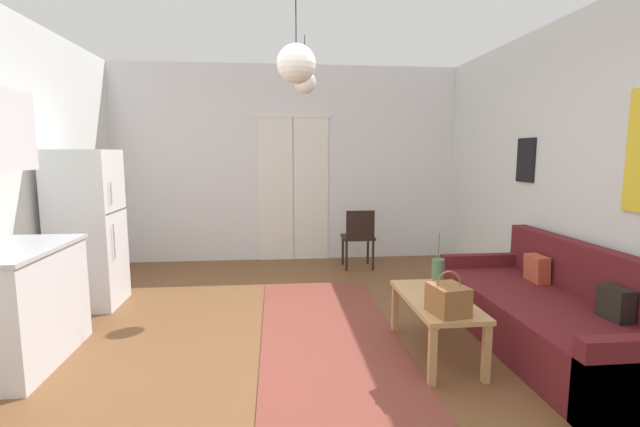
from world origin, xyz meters
The scene contains 13 objects.
ground_plane centered at (0.00, 0.00, -0.05)m, with size 5.53×7.38×0.10m, color brown.
wall_back centered at (0.00, 3.44, 1.39)m, with size 5.13×0.13×2.81m.
wall_right centered at (2.52, 0.00, 1.41)m, with size 0.12×6.98×2.81m.
area_rug centered at (0.25, 0.37, 0.01)m, with size 1.16×3.38×0.01m, color brown.
couch centered at (2.04, 0.14, 0.26)m, with size 0.91×2.19×0.83m.
coffee_table centered at (1.04, 0.11, 0.39)m, with size 0.46×1.02×0.45m.
bamboo_vase centered at (1.15, 0.38, 0.58)m, with size 0.10×0.10×0.46m.
handbag centered at (0.99, -0.23, 0.56)m, with size 0.27×0.30×0.31m.
refrigerator centered at (-2.11, 1.57, 0.80)m, with size 0.62×0.61×1.60m.
kitchen_counter centered at (-2.15, 0.27, 0.75)m, with size 0.65×1.08×2.03m.
accent_chair centered at (0.92, 2.74, 0.46)m, with size 0.42×0.40×0.81m.
pendant_lamp_near centered at (-0.04, 0.07, 2.18)m, with size 0.27×0.27×0.77m.
pendant_lamp_far centered at (0.14, 1.83, 2.32)m, with size 0.25×0.25×0.61m.
Camera 1 is at (-0.20, -3.11, 1.57)m, focal length 24.98 mm.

